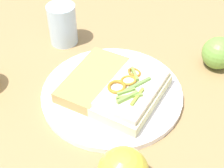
# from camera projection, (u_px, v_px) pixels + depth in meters

# --- Properties ---
(ground_plane) EXTENTS (2.00, 2.00, 0.00)m
(ground_plane) POSITION_uv_depth(u_px,v_px,m) (112.00, 95.00, 0.68)
(ground_plane) COLOR #96764A
(ground_plane) RESTS_ON ground
(plate) EXTENTS (0.30, 0.30, 0.01)m
(plate) POSITION_uv_depth(u_px,v_px,m) (112.00, 93.00, 0.68)
(plate) COLOR white
(plate) RESTS_ON ground_plane
(sandwich) EXTENTS (0.19, 0.20, 0.05)m
(sandwich) POSITION_uv_depth(u_px,v_px,m) (132.00, 93.00, 0.65)
(sandwich) COLOR beige
(sandwich) RESTS_ON plate
(bread_slice_side) EXTENTS (0.19, 0.19, 0.02)m
(bread_slice_side) POSITION_uv_depth(u_px,v_px,m) (93.00, 79.00, 0.68)
(bread_slice_side) COLOR tan
(bread_slice_side) RESTS_ON plate
(apple_2) EXTENTS (0.10, 0.10, 0.07)m
(apple_2) POSITION_uv_depth(u_px,v_px,m) (218.00, 53.00, 0.73)
(apple_2) COLOR #6EA240
(apple_2) RESTS_ON ground_plane
(drinking_glass) EXTENTS (0.07, 0.07, 0.10)m
(drinking_glass) POSITION_uv_depth(u_px,v_px,m) (63.00, 24.00, 0.79)
(drinking_glass) COLOR silver
(drinking_glass) RESTS_ON ground_plane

